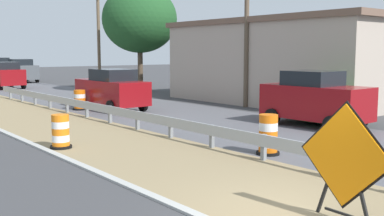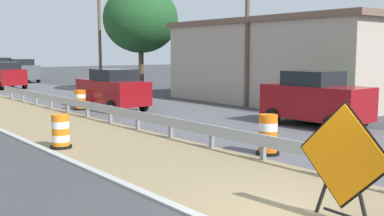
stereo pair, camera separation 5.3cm
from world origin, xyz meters
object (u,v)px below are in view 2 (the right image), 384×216
object	(u,v)px
car_lead_far_lane	(6,75)
utility_pole_mid	(100,35)
car_trailing_near_lane	(1,68)
utility_pole_near	(247,29)
car_mid_far_lane	(23,71)
car_distant_a	(315,99)
warning_sign_diamond	(343,159)
traffic_barrel_nearest	(268,136)
traffic_barrel_mid	(80,101)
traffic_barrel_close	(61,133)
car_lead_near_lane	(112,89)

from	to	relation	value
car_lead_far_lane	utility_pole_mid	distance (m)	8.15
car_trailing_near_lane	utility_pole_near	size ratio (longest dim) A/B	0.62
car_mid_far_lane	utility_pole_mid	world-z (taller)	utility_pole_mid
car_lead_far_lane	car_trailing_near_lane	bearing A→B (deg)	-16.57
car_trailing_near_lane	car_distant_a	size ratio (longest dim) A/B	1.17
car_trailing_near_lane	car_mid_far_lane	world-z (taller)	car_trailing_near_lane
warning_sign_diamond	traffic_barrel_nearest	xyz separation A→B (m)	(2.88, 4.26, -0.56)
traffic_barrel_mid	traffic_barrel_close	bearing A→B (deg)	-118.67
utility_pole_near	car_trailing_near_lane	bearing A→B (deg)	94.44
warning_sign_diamond	car_distant_a	bearing A→B (deg)	-138.76
car_distant_a	utility_pole_near	size ratio (longest dim) A/B	0.53
utility_pole_near	utility_pole_mid	world-z (taller)	utility_pole_mid
traffic_barrel_mid	utility_pole_near	bearing A→B (deg)	-30.74
car_distant_a	traffic_barrel_close	bearing A→B (deg)	-105.22
car_distant_a	utility_pole_near	distance (m)	7.18
traffic_barrel_nearest	traffic_barrel_close	world-z (taller)	traffic_barrel_nearest
utility_pole_near	car_lead_near_lane	bearing A→B (deg)	149.92
traffic_barrel_close	utility_pole_near	world-z (taller)	utility_pole_near
warning_sign_diamond	traffic_barrel_mid	world-z (taller)	warning_sign_diamond
warning_sign_diamond	traffic_barrel_mid	size ratio (longest dim) A/B	2.10
car_mid_far_lane	car_trailing_near_lane	bearing A→B (deg)	-175.37
traffic_barrel_close	car_mid_far_lane	distance (m)	32.54
utility_pole_near	traffic_barrel_nearest	bearing A→B (deg)	-132.21
utility_pole_near	utility_pole_mid	distance (m)	15.35
car_lead_near_lane	car_trailing_near_lane	xyz separation A→B (m)	(3.37, 29.80, 0.11)
warning_sign_diamond	traffic_barrel_close	bearing A→B (deg)	-79.20
car_mid_far_lane	car_distant_a	size ratio (longest dim) A/B	1.14
car_lead_near_lane	utility_pole_mid	xyz separation A→B (m)	(5.56, 11.90, 3.09)
traffic_barrel_close	utility_pole_near	bearing A→B (deg)	18.20
warning_sign_diamond	utility_pole_near	world-z (taller)	utility_pole_near
warning_sign_diamond	traffic_barrel_nearest	world-z (taller)	warning_sign_diamond
car_distant_a	utility_pole_mid	world-z (taller)	utility_pole_mid
traffic_barrel_close	car_distant_a	bearing A→B (deg)	-13.51
car_mid_far_lane	traffic_barrel_nearest	bearing A→B (deg)	-6.08
car_lead_near_lane	car_trailing_near_lane	size ratio (longest dim) A/B	0.96
warning_sign_diamond	utility_pole_mid	bearing A→B (deg)	-107.49
car_mid_far_lane	car_distant_a	distance (m)	33.38
car_trailing_near_lane	car_distant_a	world-z (taller)	car_trailing_near_lane
utility_pole_mid	car_lead_near_lane	bearing A→B (deg)	-115.04
traffic_barrel_close	car_lead_near_lane	xyz separation A→B (m)	(5.78, 7.30, 0.55)
traffic_barrel_nearest	utility_pole_mid	bearing A→B (deg)	73.18
warning_sign_diamond	utility_pole_mid	world-z (taller)	utility_pole_mid
car_trailing_near_lane	car_lead_far_lane	distance (m)	13.24
utility_pole_near	warning_sign_diamond	bearing A→B (deg)	-129.64
warning_sign_diamond	traffic_barrel_close	world-z (taller)	warning_sign_diamond
traffic_barrel_close	car_trailing_near_lane	xyz separation A→B (m)	(9.15, 37.10, 0.67)
car_trailing_near_lane	car_lead_far_lane	xyz separation A→B (m)	(-3.38, -12.80, -0.09)
traffic_barrel_nearest	utility_pole_mid	distance (m)	24.98
warning_sign_diamond	car_lead_near_lane	distance (m)	16.64
traffic_barrel_close	car_lead_near_lane	distance (m)	9.33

